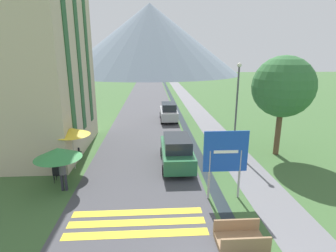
% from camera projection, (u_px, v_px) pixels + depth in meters
% --- Properties ---
extents(ground_plane, '(160.00, 160.00, 0.00)m').
position_uv_depth(ground_plane, '(170.00, 121.00, 26.68)').
color(ground_plane, '#3D6033').
extents(road, '(6.40, 60.00, 0.01)m').
position_uv_depth(road, '(147.00, 104.00, 36.18)').
color(road, '#424247').
rests_on(road, ground_plane).
extents(footpath, '(2.20, 60.00, 0.01)m').
position_uv_depth(footpath, '(191.00, 103.00, 36.53)').
color(footpath, slate).
rests_on(footpath, ground_plane).
extents(drainage_channel, '(0.60, 60.00, 0.00)m').
position_uv_depth(drainage_channel, '(174.00, 103.00, 36.39)').
color(drainage_channel, black).
rests_on(drainage_channel, ground_plane).
extents(crosswalk_marking, '(5.44, 1.84, 0.01)m').
position_uv_depth(crosswalk_marking, '(137.00, 223.00, 10.41)').
color(crosswalk_marking, yellow).
rests_on(crosswalk_marking, ground_plane).
extents(mountain_distant, '(62.55, 62.55, 23.81)m').
position_uv_depth(mountain_distant, '(150.00, 40.00, 91.88)').
color(mountain_distant, slate).
rests_on(mountain_distant, ground_plane).
extents(hotel_building, '(6.23, 8.89, 12.58)m').
position_uv_depth(hotel_building, '(32.00, 51.00, 16.67)').
color(hotel_building, '#BCAD93').
rests_on(hotel_building, ground_plane).
extents(road_sign, '(2.01, 0.11, 3.25)m').
position_uv_depth(road_sign, '(226.00, 156.00, 11.69)').
color(road_sign, '#9E9EA3').
rests_on(road_sign, ground_plane).
extents(footbridge, '(1.70, 1.10, 0.65)m').
position_uv_depth(footbridge, '(241.00, 239.00, 9.16)').
color(footbridge, '#846647').
rests_on(footbridge, ground_plane).
extents(parked_car_near, '(1.86, 4.59, 1.82)m').
position_uv_depth(parked_car_near, '(177.00, 151.00, 15.70)').
color(parked_car_near, '#28663D').
rests_on(parked_car_near, ground_plane).
extents(parked_car_far, '(1.72, 4.28, 1.82)m').
position_uv_depth(parked_car_far, '(169.00, 112.00, 26.61)').
color(parked_car_far, '#B2B2B7').
rests_on(parked_car_far, ground_plane).
extents(cafe_chair_near_right, '(0.40, 0.40, 0.85)m').
position_uv_depth(cafe_chair_near_right, '(57.00, 171.00, 13.92)').
color(cafe_chair_near_right, black).
rests_on(cafe_chair_near_right, ground_plane).
extents(cafe_chair_near_left, '(0.40, 0.40, 0.85)m').
position_uv_depth(cafe_chair_near_left, '(57.00, 173.00, 13.59)').
color(cafe_chair_near_left, black).
rests_on(cafe_chair_near_left, ground_plane).
extents(cafe_chair_far_left, '(0.40, 0.40, 0.85)m').
position_uv_depth(cafe_chair_far_left, '(77.00, 152.00, 16.58)').
color(cafe_chair_far_left, black).
rests_on(cafe_chair_far_left, ground_plane).
extents(cafe_umbrella_front_green, '(2.24, 2.24, 2.16)m').
position_uv_depth(cafe_umbrella_front_green, '(58.00, 153.00, 12.58)').
color(cafe_umbrella_front_green, '#B7B2A8').
rests_on(cafe_umbrella_front_green, ground_plane).
extents(cafe_umbrella_middle_yellow, '(2.05, 2.05, 2.48)m').
position_uv_depth(cafe_umbrella_middle_yellow, '(72.00, 132.00, 14.80)').
color(cafe_umbrella_middle_yellow, '#B7B2A8').
rests_on(cafe_umbrella_middle_yellow, ground_plane).
extents(person_standing_terrace, '(0.32, 0.32, 1.74)m').
position_uv_depth(person_standing_terrace, '(63.00, 171.00, 12.66)').
color(person_standing_terrace, '#282833').
rests_on(person_standing_terrace, ground_plane).
extents(person_seated_near, '(0.32, 0.32, 1.23)m').
position_uv_depth(person_seated_near, '(57.00, 165.00, 14.29)').
color(person_seated_near, '#282833').
rests_on(person_seated_near, ground_plane).
extents(streetlamp, '(0.28, 0.28, 5.99)m').
position_uv_depth(streetlamp, '(237.00, 101.00, 17.37)').
color(streetlamp, '#515156').
rests_on(streetlamp, ground_plane).
extents(tree_by_path, '(3.88, 3.88, 6.48)m').
position_uv_depth(tree_by_path, '(283.00, 87.00, 16.53)').
color(tree_by_path, brown).
rests_on(tree_by_path, ground_plane).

